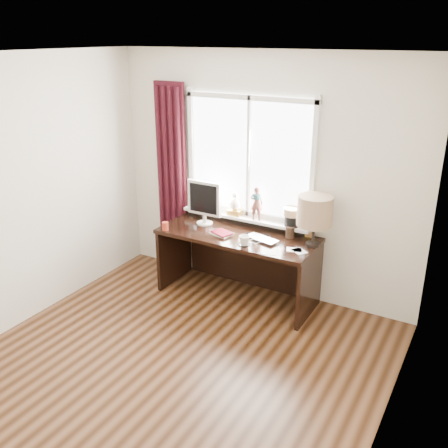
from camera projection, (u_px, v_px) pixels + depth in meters
The scene contains 17 objects.
floor at pixel (156, 383), 4.18m from camera, with size 3.50×4.00×0.00m, color brown.
ceiling at pixel (136, 56), 3.25m from camera, with size 3.50×4.00×0.00m, color white.
wall_back at pixel (263, 177), 5.34m from camera, with size 3.50×2.60×0.00m, color beige.
wall_right at pixel (386, 297), 2.91m from camera, with size 4.00×2.60×0.00m, color beige.
laptop at pixel (262, 239), 5.11m from camera, with size 0.35×0.22×0.03m, color silver.
mug at pixel (245, 240), 4.98m from camera, with size 0.11×0.10×0.11m, color white.
red_cup at pixel (165, 226), 5.37m from camera, with size 0.07×0.07×0.09m, color #A52E1B.
window at pixel (248, 176), 5.36m from camera, with size 1.52×0.21×1.40m.
curtain at pixel (172, 181), 5.85m from camera, with size 0.38×0.09×2.25m.
desk at pixel (242, 252), 5.45m from camera, with size 1.70×0.70×0.75m.
monitor at pixel (204, 200), 5.47m from camera, with size 0.40×0.18×0.49m.
notebook_stack at pixel (222, 233), 5.26m from camera, with size 0.26×0.22×0.03m.
brush_holder at pixel (290, 232), 5.17m from camera, with size 0.09×0.09×0.25m.
icon_frame at pixel (310, 231), 5.17m from camera, with size 0.10×0.02×0.13m.
table_lamp at pixel (315, 212), 4.86m from camera, with size 0.35×0.35×0.52m.
loose_papers at pixel (288, 251), 4.86m from camera, with size 0.42×0.34×0.00m.
desk_cables at pixel (252, 239), 5.14m from camera, with size 0.32×0.44×0.01m.
Camera 1 is at (2.19, -2.70, 2.74)m, focal length 40.00 mm.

